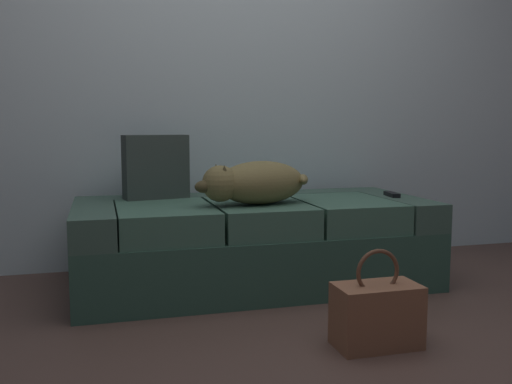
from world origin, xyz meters
TOP-DOWN VIEW (x-y plane):
  - ground_plane at (0.00, 0.00)m, footprint 10.00×10.00m
  - back_wall at (0.00, 1.64)m, footprint 6.40×0.10m
  - couch at (0.00, 1.07)m, footprint 1.82×0.84m
  - dog_tan at (-0.04, 0.92)m, footprint 0.62×0.36m
  - tv_remote at (0.78, 1.02)m, footprint 0.07×0.15m
  - throw_pillow at (-0.48, 1.29)m, footprint 0.36×0.18m
  - handbag at (0.22, 0.11)m, footprint 0.32×0.18m

SIDE VIEW (x-z plane):
  - ground_plane at x=0.00m, z-range 0.00..0.00m
  - handbag at x=0.22m, z-range -0.06..0.31m
  - couch at x=0.00m, z-range 0.00..0.45m
  - tv_remote at x=0.78m, z-range 0.45..0.47m
  - dog_tan at x=-0.04m, z-range 0.45..0.66m
  - throw_pillow at x=-0.48m, z-range 0.45..0.79m
  - back_wall at x=0.00m, z-range 0.00..2.80m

